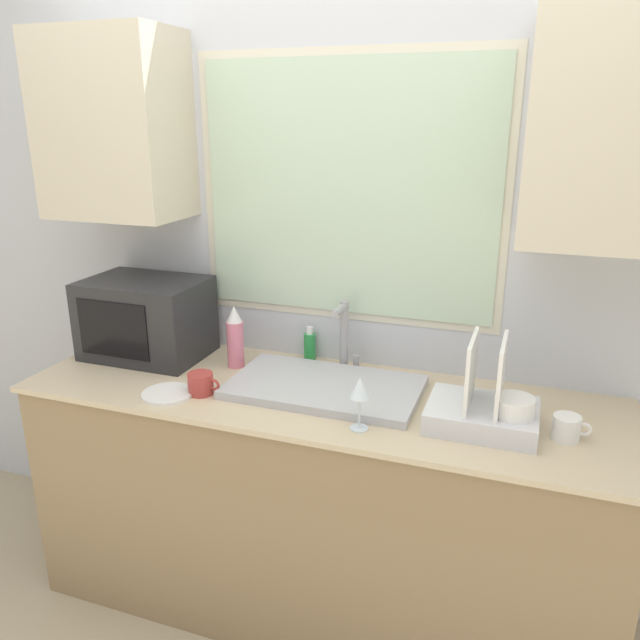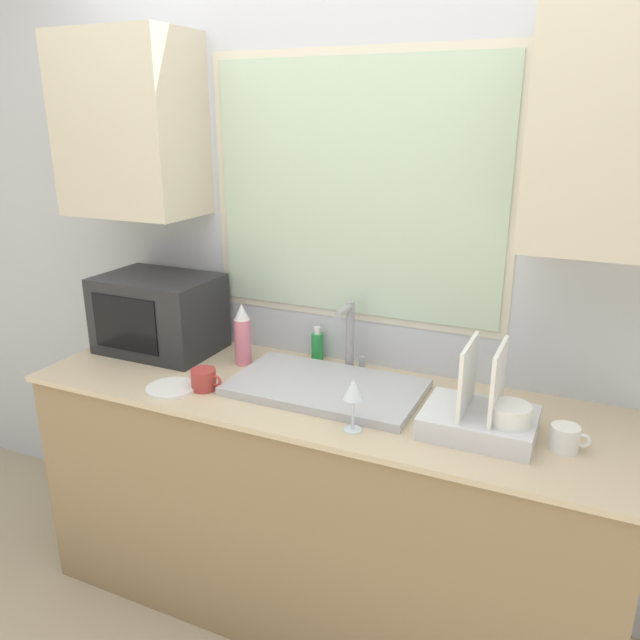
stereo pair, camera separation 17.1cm
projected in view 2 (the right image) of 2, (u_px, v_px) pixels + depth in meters
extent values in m
cube|color=#8C7251|center=(319.00, 504.00, 2.34)|extent=(2.08, 0.63, 0.88)
cube|color=#C6B28E|center=(319.00, 395.00, 2.20)|extent=(2.11, 0.66, 0.02)
cube|color=silver|center=(357.00, 262.00, 2.37)|extent=(6.00, 0.06, 2.60)
cube|color=beige|center=(355.00, 191.00, 2.26)|extent=(1.16, 0.01, 0.97)
cube|color=#B2CCB2|center=(355.00, 191.00, 2.25)|extent=(1.10, 0.01, 0.91)
cube|color=beige|center=(130.00, 126.00, 2.39)|extent=(0.52, 0.32, 0.68)
cube|color=beige|center=(630.00, 130.00, 1.71)|extent=(0.52, 0.32, 0.68)
cube|color=#B2B2B7|center=(326.00, 387.00, 2.20)|extent=(0.67, 0.39, 0.03)
cylinder|color=#99999E|center=(350.00, 336.00, 2.35)|extent=(0.03, 0.03, 0.27)
cylinder|color=#99999E|center=(344.00, 310.00, 2.26)|extent=(0.03, 0.12, 0.03)
cylinder|color=#99999E|center=(362.00, 364.00, 2.36)|extent=(0.02, 0.02, 0.06)
cube|color=#232326|center=(159.00, 313.00, 2.55)|extent=(0.47, 0.33, 0.31)
cube|color=black|center=(125.00, 324.00, 2.42)|extent=(0.30, 0.01, 0.22)
cube|color=silver|center=(479.00, 422.00, 1.90)|extent=(0.34, 0.26, 0.07)
cube|color=white|center=(468.00, 376.00, 1.88)|extent=(0.01, 0.22, 0.22)
cube|color=white|center=(498.00, 381.00, 1.84)|extent=(0.01, 0.22, 0.22)
cylinder|color=white|center=(510.00, 414.00, 1.81)|extent=(0.12, 0.12, 0.06)
cylinder|color=#D8728C|center=(243.00, 342.00, 2.42)|extent=(0.07, 0.07, 0.18)
cone|color=silver|center=(242.00, 312.00, 2.38)|extent=(0.06, 0.06, 0.06)
cylinder|color=#268C3F|center=(317.00, 347.00, 2.47)|extent=(0.05, 0.05, 0.11)
cylinder|color=white|center=(317.00, 330.00, 2.45)|extent=(0.03, 0.03, 0.03)
cylinder|color=#A53833|center=(204.00, 379.00, 2.20)|extent=(0.09, 0.09, 0.08)
torus|color=#A53833|center=(216.00, 381.00, 2.18)|extent=(0.04, 0.01, 0.04)
cylinder|color=silver|center=(353.00, 430.00, 1.93)|extent=(0.06, 0.06, 0.00)
cylinder|color=silver|center=(353.00, 414.00, 1.91)|extent=(0.01, 0.01, 0.10)
cone|color=silver|center=(353.00, 389.00, 1.89)|extent=(0.06, 0.06, 0.07)
cylinder|color=white|center=(565.00, 438.00, 1.80)|extent=(0.08, 0.08, 0.08)
torus|color=white|center=(583.00, 441.00, 1.78)|extent=(0.04, 0.01, 0.04)
cylinder|color=white|center=(172.00, 388.00, 2.21)|extent=(0.18, 0.18, 0.01)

